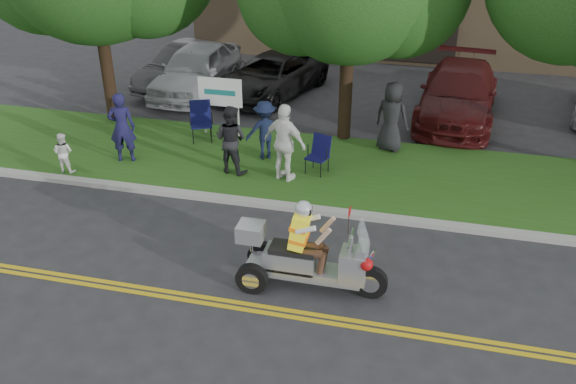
% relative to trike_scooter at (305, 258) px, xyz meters
% --- Properties ---
extents(ground, '(120.00, 120.00, 0.00)m').
position_rel_trike_scooter_xyz_m(ground, '(-0.87, -0.32, -0.63)').
color(ground, '#28282B').
rests_on(ground, ground).
extents(centerline_near, '(60.00, 0.10, 0.01)m').
position_rel_trike_scooter_xyz_m(centerline_near, '(-0.87, -0.90, -0.63)').
color(centerline_near, gold).
rests_on(centerline_near, ground).
extents(centerline_far, '(60.00, 0.10, 0.01)m').
position_rel_trike_scooter_xyz_m(centerline_far, '(-0.87, -0.74, -0.63)').
color(centerline_far, gold).
rests_on(centerline_far, ground).
extents(curb, '(60.00, 0.25, 0.12)m').
position_rel_trike_scooter_xyz_m(curb, '(-0.87, 2.73, -0.57)').
color(curb, '#A8A89E').
rests_on(curb, ground).
extents(grass_verge, '(60.00, 4.00, 0.10)m').
position_rel_trike_scooter_xyz_m(grass_verge, '(-0.87, 4.88, -0.58)').
color(grass_verge, '#2A5316').
rests_on(grass_verge, ground).
extents(business_sign, '(1.25, 0.06, 1.75)m').
position_rel_trike_scooter_xyz_m(business_sign, '(-3.77, 6.28, 0.62)').
color(business_sign, silver).
rests_on(business_sign, ground).
extents(trike_scooter, '(2.75, 0.91, 1.81)m').
position_rel_trike_scooter_xyz_m(trike_scooter, '(0.00, 0.00, 0.00)').
color(trike_scooter, black).
rests_on(trike_scooter, ground).
extents(lawn_chair_a, '(0.63, 0.64, 0.94)m').
position_rel_trike_scooter_xyz_m(lawn_chair_a, '(-0.63, 4.60, 0.00)').
color(lawn_chair_a, black).
rests_on(lawn_chair_a, grass_verge).
extents(lawn_chair_b, '(0.75, 0.76, 1.08)m').
position_rel_trike_scooter_xyz_m(lawn_chair_b, '(-4.21, 5.83, 0.08)').
color(lawn_chair_b, black).
rests_on(lawn_chair_b, grass_verge).
extents(spectator_adult_left, '(0.77, 0.62, 1.83)m').
position_rel_trike_scooter_xyz_m(spectator_adult_left, '(-5.63, 4.04, 0.39)').
color(spectator_adult_left, '#1A1843').
rests_on(spectator_adult_left, grass_verge).
extents(spectator_adult_mid, '(0.96, 0.82, 1.72)m').
position_rel_trike_scooter_xyz_m(spectator_adult_mid, '(-2.75, 4.08, 0.33)').
color(spectator_adult_mid, black).
rests_on(spectator_adult_mid, grass_verge).
extents(spectator_adult_right, '(1.22, 0.82, 1.92)m').
position_rel_trike_scooter_xyz_m(spectator_adult_right, '(-1.35, 3.95, 0.43)').
color(spectator_adult_right, white).
rests_on(spectator_adult_right, grass_verge).
extents(spectator_chair_a, '(1.15, 0.93, 1.55)m').
position_rel_trike_scooter_xyz_m(spectator_chair_a, '(-2.15, 5.05, 0.25)').
color(spectator_chair_a, '#141C38').
rests_on(spectator_chair_a, grass_verge).
extents(spectator_chair_b, '(1.06, 0.86, 1.88)m').
position_rel_trike_scooter_xyz_m(spectator_chair_b, '(0.95, 6.34, 0.41)').
color(spectator_chair_b, black).
rests_on(spectator_chair_b, grass_verge).
extents(child_right, '(0.51, 0.41, 1.03)m').
position_rel_trike_scooter_xyz_m(child_right, '(-6.78, 3.08, -0.01)').
color(child_right, white).
rests_on(child_right, grass_verge).
extents(parked_car_far_left, '(2.03, 4.80, 1.62)m').
position_rel_trike_scooter_xyz_m(parked_car_far_left, '(-5.87, 9.76, 0.18)').
color(parked_car_far_left, '#A7A9AE').
rests_on(parked_car_far_left, ground).
extents(parked_car_left, '(2.63, 4.67, 1.46)m').
position_rel_trike_scooter_xyz_m(parked_car_left, '(-6.37, 10.28, 0.10)').
color(parked_car_left, '#313134').
rests_on(parked_car_left, ground).
extents(parked_car_mid, '(3.51, 5.17, 1.32)m').
position_rel_trike_scooter_xyz_m(parked_car_mid, '(-3.37, 10.17, 0.03)').
color(parked_car_mid, black).
rests_on(parked_car_mid, ground).
extents(parked_car_right, '(2.64, 5.55, 1.56)m').
position_rel_trike_scooter_xyz_m(parked_car_right, '(2.70, 9.43, 0.15)').
color(parked_car_right, '#461010').
rests_on(parked_car_right, ground).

